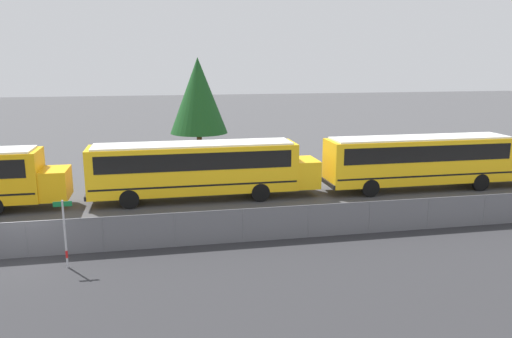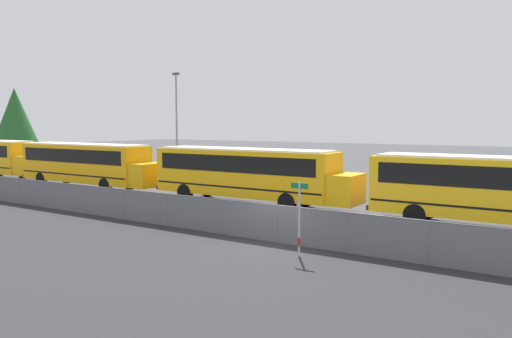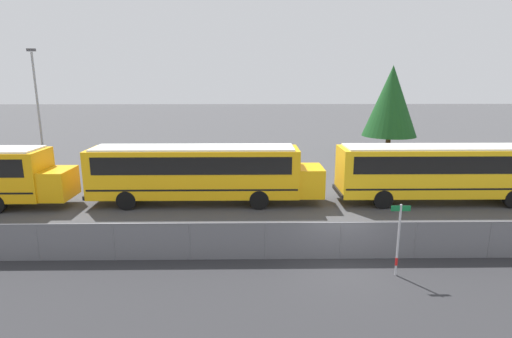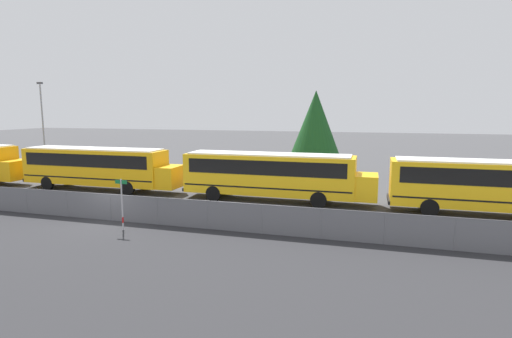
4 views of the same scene
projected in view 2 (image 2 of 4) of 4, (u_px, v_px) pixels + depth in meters
ground_plane at (277, 243)px, 20.31m from camera, size 200.00×200.00×0.00m
road_strip at (178, 281)px, 15.31m from camera, size 130.35×12.00×0.01m
fence at (277, 223)px, 20.24m from camera, size 96.42×0.07×1.56m
school_bus_1 at (86, 162)px, 37.21m from camera, size 13.38×2.50×3.36m
school_bus_2 at (247, 171)px, 29.87m from camera, size 13.38×2.50×3.36m
street_sign at (299, 217)px, 18.04m from camera, size 0.70×0.09×2.75m
light_pole at (177, 122)px, 43.76m from camera, size 0.60×0.24×9.26m
tree_0 at (15, 116)px, 60.99m from camera, size 5.25×5.25×9.19m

